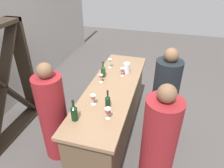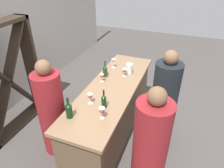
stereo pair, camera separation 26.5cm
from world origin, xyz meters
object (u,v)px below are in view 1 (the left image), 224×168
wine_rack (2,86)px  wine_glass_near_right (93,98)px  wine_bottle_center_olive_green (103,71)px  person_left_guest (158,148)px  wine_bottle_second_left_dark_green (108,101)px  water_pitcher (127,68)px  person_center_guest (164,102)px  wine_glass_near_left (108,112)px  wine_glass_far_left (101,77)px  wine_bottle_leftmost_dark_green (74,113)px  wine_glass_near_center (122,71)px  person_right_guest (53,116)px  wine_glass_far_center (110,61)px

wine_rack → wine_glass_near_right: size_ratio=12.05×
wine_bottle_center_olive_green → wine_glass_near_right: 0.78m
person_left_guest → wine_bottle_second_left_dark_green: bearing=-28.6°
water_pitcher → person_center_guest: 0.87m
wine_glass_near_left → person_left_guest: person_left_guest is taller
wine_glass_far_left → person_center_guest: person_center_guest is taller
wine_bottle_leftmost_dark_green → person_left_guest: person_left_guest is taller
wine_glass_far_left → wine_glass_near_left: bearing=-156.2°
water_pitcher → wine_glass_near_left: bearing=-178.5°
wine_rack → wine_glass_near_right: 1.53m
wine_rack → wine_bottle_second_left_dark_green: size_ratio=6.71×
wine_bottle_leftmost_dark_green → wine_glass_near_right: bearing=-17.2°
wine_bottle_center_olive_green → person_left_guest: bearing=-137.9°
wine_bottle_center_olive_green → wine_glass_near_center: wine_bottle_center_olive_green is taller
wine_glass_near_center → person_right_guest: size_ratio=0.09×
person_right_guest → water_pitcher: bearing=74.9°
wine_glass_near_center → wine_glass_far_center: wine_glass_far_center is taller
wine_rack → person_right_guest: size_ratio=1.20×
wine_rack → water_pitcher: 2.02m
wine_rack → wine_bottle_leftmost_dark_green: 1.47m
wine_glass_far_center → water_pitcher: (-0.12, -0.33, -0.03)m
wine_bottle_center_olive_green → person_right_guest: person_right_guest is taller
wine_glass_far_left → water_pitcher: 0.53m
wine_bottle_center_olive_green → wine_glass_near_center: 0.32m
wine_glass_near_right → water_pitcher: size_ratio=0.83×
wine_bottle_center_olive_green → person_center_guest: (-0.23, -1.04, -0.27)m
wine_bottle_center_olive_green → wine_glass_far_left: (-0.18, -0.02, -0.01)m
wine_bottle_second_left_dark_green → wine_glass_far_center: bearing=14.8°
wine_glass_far_center → person_center_guest: person_center_guest is taller
wine_glass_near_right → person_left_guest: size_ratio=0.10×
wine_rack → wine_glass_far_left: bearing=-69.0°
person_left_guest → wine_bottle_leftmost_dark_green: bearing=-3.2°
wine_glass_far_left → person_left_guest: person_left_guest is taller
person_left_guest → person_center_guest: person_center_guest is taller
wine_bottle_second_left_dark_green → wine_glass_near_center: size_ratio=1.92×
water_pitcher → person_left_guest: bearing=-153.7°
wine_bottle_second_left_dark_green → person_center_guest: 0.95m
water_pitcher → person_left_guest: 1.56m
wine_rack → wine_bottle_center_olive_green: size_ratio=6.66×
wine_rack → person_center_guest: (0.50, -2.46, -0.18)m
wine_glass_near_center → person_center_guest: person_center_guest is taller
person_left_guest → wine_bottle_center_olive_green: bearing=-50.6°
person_left_guest → wine_glass_far_left: bearing=-46.3°
wine_bottle_second_left_dark_green → wine_glass_near_center: wine_bottle_second_left_dark_green is taller
wine_glass_far_left → water_pitcher: (0.42, -0.33, -0.00)m
wine_glass_far_center → wine_glass_near_right: bearing=-175.4°
wine_bottle_center_olive_green → person_right_guest: size_ratio=0.18×
wine_glass_near_left → person_center_guest: 1.05m
wine_glass_near_center → wine_glass_far_center: bearing=50.1°
person_center_guest → person_right_guest: bearing=7.1°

